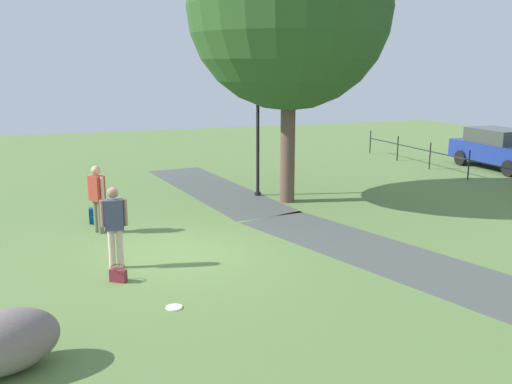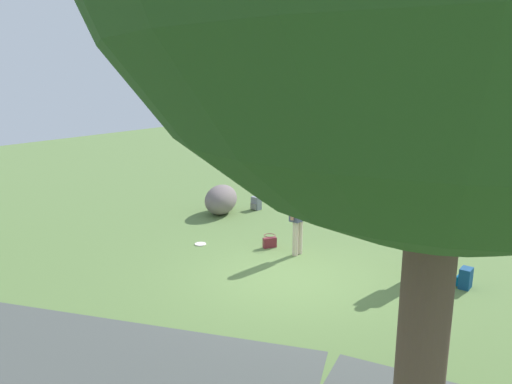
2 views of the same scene
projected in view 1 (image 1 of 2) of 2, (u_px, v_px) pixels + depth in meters
The scene contains 12 objects.
ground_plane at pixel (175, 252), 12.26m from camera, with size 48.00×48.00×0.00m, color #5D7B40.
footpath_segment_near at pixel (213, 189), 18.65m from camera, with size 8.18×2.96×0.01m.
footpath_segment_mid at pixel (387, 256), 12.04m from camera, with size 8.25×4.26×0.01m.
large_shade_tree at pixel (289, 7), 15.67m from camera, with size 5.71×5.71×8.41m.
lamp_post at pixel (258, 125), 17.21m from camera, with size 0.28×0.28×3.53m.
lawn_boulder at pixel (4, 342), 7.39m from camera, with size 1.29×1.65×0.85m.
woman_with_handbag at pixel (114, 222), 11.13m from camera, with size 0.29×0.52×1.65m.
man_near_boulder at pixel (97, 194), 13.52m from camera, with size 0.45×0.39×1.65m.
handbag_on_grass at pixel (118, 275), 10.57m from camera, with size 0.38×0.38×0.31m.
spare_backpack_on_lawn at pixel (95, 216), 14.51m from camera, with size 0.28×0.30×0.40m.
frisbee_on_grass at pixel (174, 307), 9.45m from camera, with size 0.28×0.28×0.02m.
parked_wagon_silver at pixel (500, 149), 22.03m from camera, with size 4.18×1.84×1.56m.
Camera 1 is at (11.57, -2.37, 3.95)m, focal length 39.78 mm.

